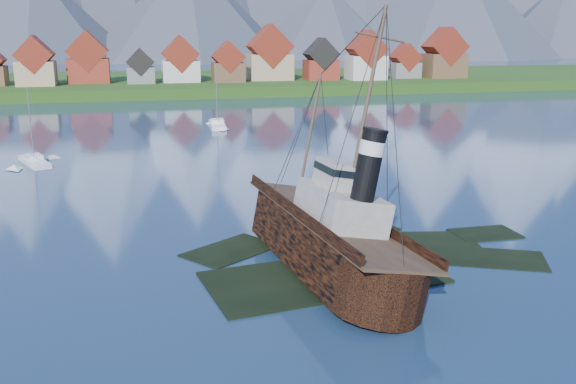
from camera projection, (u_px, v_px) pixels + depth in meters
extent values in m
plane|color=#1B324E|center=(351.00, 266.00, 52.35)|extent=(1400.00, 1400.00, 0.00)
cube|color=black|center=(323.00, 282.00, 49.86)|extent=(19.08, 11.42, 1.00)
cube|color=black|center=(400.00, 249.00, 57.57)|extent=(15.15, 9.76, 1.00)
cube|color=black|center=(340.00, 234.00, 61.35)|extent=(11.45, 9.06, 1.00)
cube|color=black|center=(490.00, 263.00, 54.23)|extent=(10.27, 8.34, 1.00)
cube|color=black|center=(231.00, 255.00, 56.06)|extent=(9.42, 8.68, 1.00)
cube|color=black|center=(485.00, 238.00, 60.54)|extent=(6.00, 4.00, 1.00)
cube|color=#1D4714|center=(184.00, 87.00, 212.49)|extent=(600.00, 80.00, 3.20)
cube|color=#3F3D38|center=(195.00, 99.00, 176.69)|extent=(600.00, 2.50, 2.00)
cube|color=tan|center=(36.00, 73.00, 182.33)|extent=(10.50, 9.00, 6.80)
cube|color=maroon|center=(35.00, 54.00, 181.02)|extent=(10.69, 9.18, 10.69)
cube|color=maroon|center=(89.00, 71.00, 191.10)|extent=(12.00, 8.50, 7.20)
cube|color=maroon|center=(87.00, 51.00, 189.67)|extent=(12.22, 8.67, 12.22)
cube|color=slate|center=(141.00, 75.00, 190.08)|extent=(8.00, 7.00, 4.80)
cube|color=black|center=(140.00, 62.00, 189.13)|extent=(8.15, 7.14, 8.15)
cube|color=beige|center=(181.00, 71.00, 195.43)|extent=(11.00, 9.50, 6.40)
cube|color=maroon|center=(180.00, 54.00, 194.15)|extent=(11.20, 9.69, 11.20)
cube|color=brown|center=(228.00, 72.00, 194.91)|extent=(9.50, 8.00, 5.80)
cube|color=maroon|center=(228.00, 57.00, 193.76)|extent=(9.67, 8.16, 9.67)
cube|color=tan|center=(270.00, 67.00, 202.51)|extent=(13.50, 10.00, 8.00)
cube|color=maroon|center=(270.00, 46.00, 200.92)|extent=(13.75, 10.20, 13.75)
cube|color=maroon|center=(321.00, 70.00, 203.53)|extent=(10.00, 8.50, 6.20)
cube|color=black|center=(321.00, 54.00, 202.32)|extent=(10.18, 8.67, 10.18)
cube|color=beige|center=(366.00, 68.00, 203.72)|extent=(11.50, 9.00, 7.50)
cube|color=maroon|center=(366.00, 49.00, 202.28)|extent=(11.71, 9.18, 11.71)
cube|color=slate|center=(405.00, 70.00, 211.19)|extent=(9.00, 7.50, 5.00)
cube|color=maroon|center=(405.00, 57.00, 210.17)|extent=(9.16, 7.65, 9.16)
cube|color=brown|center=(444.00, 66.00, 211.91)|extent=(12.50, 10.00, 7.80)
cube|color=maroon|center=(445.00, 47.00, 210.38)|extent=(12.73, 10.20, 12.73)
cone|color=#2D333D|center=(36.00, 14.00, 382.12)|extent=(120.00, 120.00, 58.00)
cone|color=#2D333D|center=(189.00, 8.00, 396.80)|extent=(136.00, 136.00, 66.00)
cone|color=#2D333D|center=(326.00, 22.00, 422.93)|extent=(110.00, 110.00, 50.00)
cone|color=#2D333D|center=(454.00, 3.00, 437.39)|extent=(150.00, 150.00, 75.00)
cone|color=#2D333D|center=(567.00, 15.00, 460.57)|extent=(124.00, 124.00, 60.00)
cube|color=black|center=(322.00, 244.00, 51.37)|extent=(6.43, 18.53, 3.86)
cone|color=black|center=(287.00, 205.00, 62.70)|extent=(6.43, 6.43, 6.43)
cylinder|color=black|center=(362.00, 288.00, 42.65)|extent=(6.43, 6.43, 3.86)
cube|color=#4C3826|center=(322.00, 220.00, 50.87)|extent=(6.30, 24.45, 0.23)
cube|color=black|center=(285.00, 217.00, 50.07)|extent=(0.18, 23.67, 0.83)
cube|color=black|center=(359.00, 212.00, 51.47)|extent=(0.18, 23.67, 0.83)
cube|color=#ADA89E|center=(328.00, 208.00, 49.23)|extent=(4.78, 7.81, 2.76)
cube|color=#ADA89E|center=(325.00, 175.00, 49.51)|extent=(3.31, 3.68, 2.02)
cylinder|color=black|center=(341.00, 165.00, 45.40)|extent=(1.75, 1.75, 5.15)
cylinder|color=silver|center=(341.00, 147.00, 45.08)|extent=(1.84, 1.84, 1.01)
cylinder|color=#473828|center=(300.00, 135.00, 56.41)|extent=(0.26, 0.26, 11.03)
cylinder|color=#473828|center=(333.00, 86.00, 46.05)|extent=(0.29, 0.29, 11.95)
cube|color=white|center=(35.00, 163.00, 91.73)|extent=(5.65, 9.53, 1.18)
cube|color=white|center=(34.00, 157.00, 91.50)|extent=(2.88, 3.19, 0.69)
cylinder|color=gray|center=(31.00, 124.00, 90.32)|extent=(0.14, 0.14, 10.22)
cube|color=white|center=(217.00, 126.00, 126.48)|extent=(3.45, 11.22, 1.33)
cube|color=white|center=(217.00, 121.00, 126.22)|extent=(2.62, 3.24, 0.77)
cylinder|color=gray|center=(217.00, 94.00, 124.89)|extent=(0.15, 0.15, 11.51)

